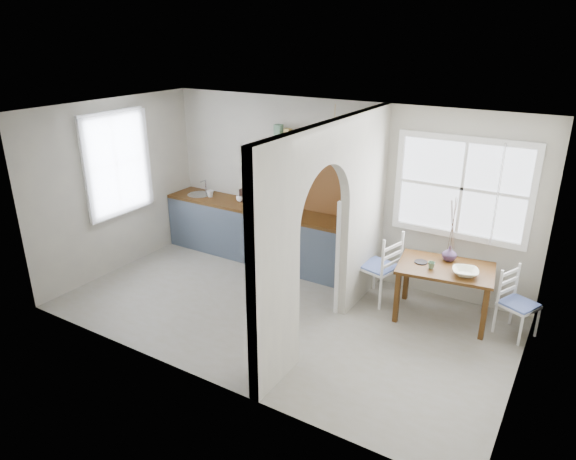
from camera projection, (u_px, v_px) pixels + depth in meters
The scene contains 26 objects.
floor at pixel (280, 313), 6.81m from camera, with size 5.80×3.20×0.01m, color gray.
ceiling at pixel (278, 115), 5.86m from camera, with size 5.80×3.20×0.01m, color beige.
walls at pixel (279, 221), 6.34m from camera, with size 5.81×3.21×2.60m.
partition at pixel (332, 218), 5.99m from camera, with size 0.12×3.20×2.60m.
kitchen_window at pixel (116, 164), 7.60m from camera, with size 0.10×1.16×1.50m, color white, non-canonical shape.
nook_window at pixel (462, 189), 6.59m from camera, with size 1.76×0.10×1.30m, color white, non-canonical shape.
counter at pixel (264, 233), 8.25m from camera, with size 3.50×0.60×0.90m.
sink at pixel (199, 195), 8.70m from camera, with size 0.40×0.40×0.02m, color #B1B3B9.
backsplash at pixel (324, 184), 7.67m from camera, with size 1.65×0.03×0.90m, color brown.
shelf at pixel (322, 141), 7.36m from camera, with size 1.75×0.20×0.21m.
pendant_lamp at pixel (333, 158), 6.97m from camera, with size 0.26×0.26×0.16m, color beige.
utensil_rail at pixel (355, 198), 6.70m from camera, with size 0.02×0.02×0.50m, color #B1B3B9.
dining_table at pixel (443, 293), 6.57m from camera, with size 1.16×0.78×0.73m, color #4E2F11, non-canonical shape.
chair_left at pixel (378, 266), 6.99m from camera, with size 0.46×0.46×1.01m, color white, non-canonical shape.
chair_right at pixel (519, 304), 6.18m from camera, with size 0.39×0.39×0.85m, color white, non-canonical shape.
kettle at pixel (343, 217), 7.29m from camera, with size 0.20×0.16×0.24m, color white, non-canonical shape.
mug_a at pixel (210, 194), 8.56m from camera, with size 0.12×0.12×0.11m, color white.
mug_b at pixel (240, 198), 8.33m from camera, with size 0.13×0.13×0.11m, color white.
knife_block at pixel (244, 195), 8.31m from camera, with size 0.10×0.13×0.21m, color #351F17.
jar at pixel (250, 200), 8.18m from camera, with size 0.09×0.09×0.14m, color olive.
towel_magenta at pixel (351, 276), 7.20m from camera, with size 0.02×0.03×0.53m, color #C71750.
towel_orange at pixel (350, 279), 7.18m from camera, with size 0.02×0.03×0.53m, color gold.
bowl at pixel (465, 272), 6.21m from camera, with size 0.31×0.31×0.08m, color white.
table_cup at pixel (431, 265), 6.38m from camera, with size 0.09×0.09×0.09m, color #5C8060.
plate at pixel (421, 262), 6.56m from camera, with size 0.17×0.17×0.01m, color black.
vase at pixel (449, 253), 6.59m from camera, with size 0.19×0.19×0.19m, color #422E4F.
Camera 1 is at (3.19, -5.02, 3.50)m, focal length 32.00 mm.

